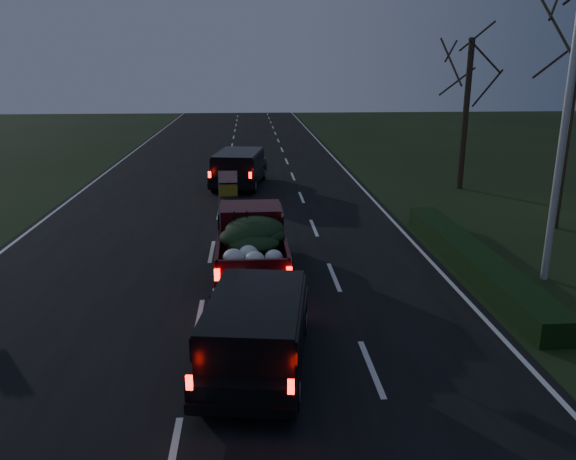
{
  "coord_description": "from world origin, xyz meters",
  "views": [
    {
      "loc": [
        1.27,
        -12.26,
        5.78
      ],
      "look_at": [
        2.32,
        2.95,
        1.3
      ],
      "focal_mm": 35.0,
      "sensor_mm": 36.0,
      "label": 1
    }
  ],
  "objects_px": {
    "light_pole": "(571,78)",
    "lead_suv": "(239,165)",
    "rear_suv": "(256,325)",
    "pickup_truck": "(251,239)"
  },
  "relations": [
    {
      "from": "light_pole",
      "to": "rear_suv",
      "type": "relative_size",
      "value": 2.0
    },
    {
      "from": "pickup_truck",
      "to": "lead_suv",
      "type": "xyz_separation_m",
      "value": [
        -0.52,
        11.93,
        0.09
      ]
    },
    {
      "from": "pickup_truck",
      "to": "lead_suv",
      "type": "distance_m",
      "value": 11.94
    },
    {
      "from": "lead_suv",
      "to": "rear_suv",
      "type": "height_order",
      "value": "lead_suv"
    },
    {
      "from": "light_pole",
      "to": "lead_suv",
      "type": "xyz_separation_m",
      "value": [
        -8.74,
        13.1,
        -4.4
      ]
    },
    {
      "from": "rear_suv",
      "to": "light_pole",
      "type": "bearing_deg",
      "value": 36.21
    },
    {
      "from": "lead_suv",
      "to": "rear_suv",
      "type": "xyz_separation_m",
      "value": [
        0.58,
        -17.45,
        -0.13
      ]
    },
    {
      "from": "rear_suv",
      "to": "lead_suv",
      "type": "bearing_deg",
      "value": 100.07
    },
    {
      "from": "light_pole",
      "to": "pickup_truck",
      "type": "height_order",
      "value": "light_pole"
    },
    {
      "from": "pickup_truck",
      "to": "rear_suv",
      "type": "distance_m",
      "value": 5.52
    }
  ]
}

